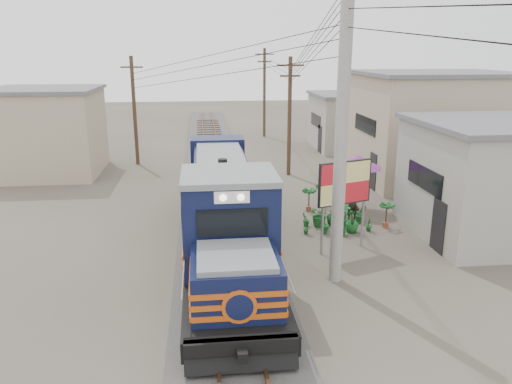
{
  "coord_description": "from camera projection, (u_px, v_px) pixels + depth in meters",
  "views": [
    {
      "loc": [
        -0.78,
        -15.24,
        7.37
      ],
      "look_at": [
        1.23,
        2.72,
        2.2
      ],
      "focal_mm": 35.0,
      "sensor_mm": 36.0,
      "label": 1
    }
  ],
  "objects": [
    {
      "name": "ground",
      "position": [
        228.0,
        278.0,
        16.68
      ],
      "size": [
        120.0,
        120.0,
        0.0
      ],
      "primitive_type": "plane",
      "color": "#473F35",
      "rests_on": "ground"
    },
    {
      "name": "ballast",
      "position": [
        217.0,
        194.0,
        26.21
      ],
      "size": [
        3.6,
        70.0,
        0.16
      ],
      "primitive_type": "cube",
      "color": "#595651",
      "rests_on": "ground"
    },
    {
      "name": "track",
      "position": [
        217.0,
        190.0,
        26.16
      ],
      "size": [
        1.15,
        70.0,
        0.12
      ],
      "color": "#51331E",
      "rests_on": "ground"
    },
    {
      "name": "locomotive",
      "position": [
        224.0,
        210.0,
        18.39
      ],
      "size": [
        2.81,
        15.31,
        3.79
      ],
      "color": "black",
      "rests_on": "ground"
    },
    {
      "name": "utility_pole_main",
      "position": [
        342.0,
        130.0,
        15.2
      ],
      "size": [
        0.4,
        0.4,
        10.0
      ],
      "color": "#9E9B93",
      "rests_on": "ground"
    },
    {
      "name": "wooden_pole_mid",
      "position": [
        290.0,
        114.0,
        29.52
      ],
      "size": [
        1.6,
        0.24,
        7.0
      ],
      "color": "#4C3826",
      "rests_on": "ground"
    },
    {
      "name": "wooden_pole_far",
      "position": [
        264.0,
        91.0,
        42.86
      ],
      "size": [
        1.6,
        0.24,
        7.5
      ],
      "color": "#4C3826",
      "rests_on": "ground"
    },
    {
      "name": "wooden_pole_left",
      "position": [
        134.0,
        109.0,
        32.33
      ],
      "size": [
        1.6,
        0.24,
        7.0
      ],
      "color": "#4C3826",
      "rests_on": "ground"
    },
    {
      "name": "power_lines",
      "position": [
        212.0,
        45.0,
        22.7
      ],
      "size": [
        9.65,
        19.0,
        3.3
      ],
      "color": "black",
      "rests_on": "ground"
    },
    {
      "name": "shophouse_front",
      "position": [
        507.0,
        179.0,
        20.13
      ],
      "size": [
        7.35,
        6.3,
        4.7
      ],
      "color": "gray",
      "rests_on": "ground"
    },
    {
      "name": "shophouse_mid",
      "position": [
        433.0,
        127.0,
        28.63
      ],
      "size": [
        8.4,
        7.35,
        6.2
      ],
      "color": "tan",
      "rests_on": "ground"
    },
    {
      "name": "shophouse_back",
      "position": [
        354.0,
        121.0,
        38.3
      ],
      "size": [
        6.3,
        6.3,
        4.2
      ],
      "color": "gray",
      "rests_on": "ground"
    },
    {
      "name": "shophouse_left",
      "position": [
        47.0,
        131.0,
        30.17
      ],
      "size": [
        6.3,
        6.3,
        5.2
      ],
      "color": "tan",
      "rests_on": "ground"
    },
    {
      "name": "billboard",
      "position": [
        345.0,
        185.0,
        18.32
      ],
      "size": [
        2.16,
        0.87,
        3.48
      ],
      "rotation": [
        0.0,
        0.0,
        0.34
      ],
      "color": "#99999E",
      "rests_on": "ground"
    },
    {
      "name": "market_umbrella",
      "position": [
        357.0,
        162.0,
        23.24
      ],
      "size": [
        2.41,
        2.41,
        2.66
      ],
      "rotation": [
        0.0,
        0.0,
        0.0
      ],
      "color": "black",
      "rests_on": "ground"
    },
    {
      "name": "vendor",
      "position": [
        352.0,
        202.0,
        22.26
      ],
      "size": [
        0.66,
        0.5,
        1.64
      ],
      "primitive_type": "imported",
      "rotation": [
        0.0,
        0.0,
        3.33
      ],
      "color": "black",
      "rests_on": "ground"
    },
    {
      "name": "plant_nursery",
      "position": [
        334.0,
        217.0,
        21.27
      ],
      "size": [
        3.06,
        2.09,
        1.1
      ],
      "color": "#1A5E24",
      "rests_on": "ground"
    }
  ]
}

